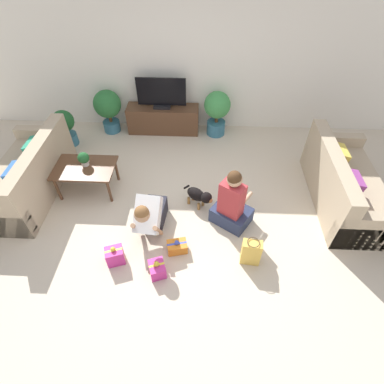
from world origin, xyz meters
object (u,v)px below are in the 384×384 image
Objects in this scene: coffee_table at (85,170)px; gift_box_c at (177,247)px; mug at (85,161)px; person_sitting at (232,204)px; tabletop_plant at (84,159)px; sofa_right at (344,186)px; gift_bag_a at (251,252)px; tv_console at (163,119)px; gift_box_a at (115,256)px; sofa_left at (28,177)px; person_kneeling at (150,214)px; gift_box_b at (157,269)px; dog at (199,196)px; potted_plant_back_right at (217,110)px; tv at (161,95)px; potted_plant_back_left at (108,107)px; potted_plant_corner_left at (65,126)px.

gift_box_c is (1.49, -1.10, -0.34)m from coffee_table.
mug is at bearing 141.44° from gift_box_c.
tabletop_plant is at bearing 17.84° from person_sitting.
sofa_right reaches higher than gift_bag_a.
tv_console reaches higher than gift_box_a.
person_kneeling is at bearing 70.78° from sofa_left.
gift_box_b is 1.20m from gift_bag_a.
dog is at bearing 126.33° from gift_bag_a.
gift_box_b is at bearing -103.47° from potted_plant_back_right.
tv is 1.07m from potted_plant_back_left.
gift_bag_a is 2.80m from mug.
potted_plant_corner_left is at bearing 123.20° from tabletop_plant.
mug is at bearing 16.98° from person_sitting.
dog is 0.87m from gift_box_c.
sofa_left is 2.72× the size of potted_plant_corner_left.
coffee_table is 1.79m from dog.
sofa_left is 1.30m from potted_plant_corner_left.
person_sitting reaches higher than potted_plant_back_left.
tv_console is 1.07m from potted_plant_back_right.
tabletop_plant is at bearing 142.11° from gift_box_c.
potted_plant_back_left reaches higher than gift_bag_a.
coffee_table is at bearing 95.28° from sofa_left.
potted_plant_corner_left is at bearing -170.11° from potted_plant_back_right.
dog is (2.50, -1.50, -0.16)m from potted_plant_corner_left.
coffee_table is 1.33× the size of potted_plant_corner_left.
person_sitting is (3.11, -0.49, 0.06)m from sofa_left.
sofa_left reaches higher than coffee_table.
sofa_left is at bearing 142.61° from gift_box_a.
sofa_right is 2.16× the size of potted_plant_back_right.
gift_box_c is 2.45× the size of mug.
tv is 1.31× the size of potted_plant_corner_left.
gift_bag_a is at bearing -49.48° from potted_plant_back_left.
sofa_left is 3.15m from person_sitting.
gift_bag_a is (2.49, -2.91, -0.32)m from potted_plant_back_left.
person_sitting is at bearing 109.10° from gift_bag_a.
tv reaches higher than tabletop_plant.
tv reaches higher than gift_bag_a.
gift_bag_a is at bearing -28.25° from mug.
tv_console is at bearing 56.64° from dog.
potted_plant_back_left is at bearing -177.24° from tv.
tabletop_plant is (-1.48, 1.16, 0.51)m from gift_box_c.
person_kneeling is at bearing -38.01° from mug.
mug is (0.89, 0.18, 0.20)m from sofa_left.
tabletop_plant is (0.05, -1.64, 0.07)m from potted_plant_back_left.
person_sitting is at bearing -85.35° from dog.
mug reaches higher than dog.
sofa_right is at bearing -15.10° from potted_plant_corner_left.
sofa_right reaches higher than gift_box_a.
mug is at bearing 93.78° from coffee_table.
coffee_table is 1.36m from person_kneeling.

